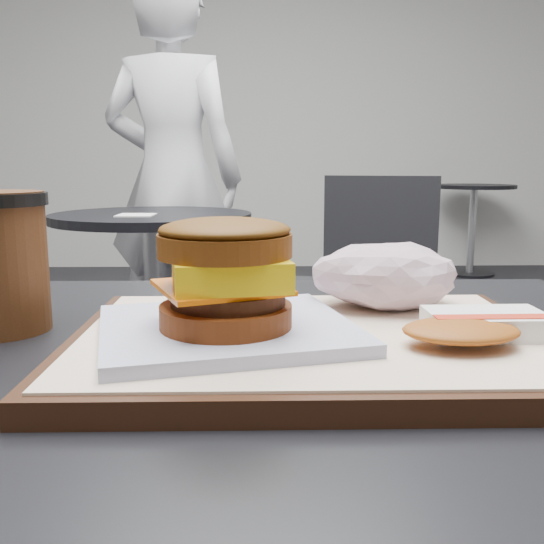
% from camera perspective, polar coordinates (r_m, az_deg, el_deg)
% --- Properties ---
extents(serving_tray, '(0.38, 0.28, 0.02)m').
position_cam_1_polar(serving_tray, '(0.49, 3.71, -6.66)').
color(serving_tray, black).
rests_on(serving_tray, customer_table).
extents(breakfast_sandwich, '(0.22, 0.21, 0.09)m').
position_cam_1_polar(breakfast_sandwich, '(0.46, -4.32, -1.48)').
color(breakfast_sandwich, silver).
rests_on(breakfast_sandwich, serving_tray).
extents(hash_brown, '(0.12, 0.09, 0.02)m').
position_cam_1_polar(hash_brown, '(0.48, 18.58, -4.90)').
color(hash_brown, white).
rests_on(hash_brown, serving_tray).
extents(crumpled_wrapper, '(0.13, 0.11, 0.06)m').
position_cam_1_polar(crumpled_wrapper, '(0.57, 10.60, -0.28)').
color(crumpled_wrapper, silver).
rests_on(crumpled_wrapper, serving_tray).
extents(neighbor_table, '(0.70, 0.70, 0.75)m').
position_cam_1_polar(neighbor_table, '(2.20, -11.08, 0.27)').
color(neighbor_table, black).
rests_on(neighbor_table, ground).
extents(napkin, '(0.12, 0.12, 0.00)m').
position_cam_1_polar(napkin, '(2.08, -12.67, 5.25)').
color(napkin, white).
rests_on(napkin, neighbor_table).
extents(neighbor_chair, '(0.65, 0.52, 0.88)m').
position_cam_1_polar(neighbor_chair, '(2.19, 6.87, -0.73)').
color(neighbor_chair, '#A9A9AE').
rests_on(neighbor_chair, ground).
extents(patron, '(0.70, 0.53, 1.71)m').
position_cam_1_polar(patron, '(2.73, -9.33, 8.70)').
color(patron, silver).
rests_on(patron, ground).
extents(bg_table_far, '(0.66, 0.66, 0.75)m').
position_cam_1_polar(bg_table_far, '(5.30, 18.40, 5.78)').
color(bg_table_far, black).
rests_on(bg_table_far, ground).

